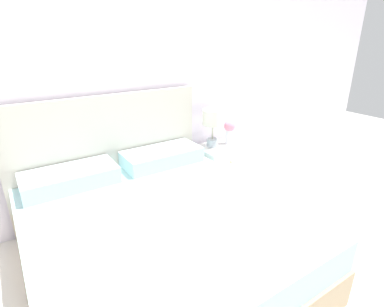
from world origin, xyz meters
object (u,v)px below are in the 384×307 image
(nightstand, at_px, (219,168))
(flower_vase, at_px, (229,130))
(bed, at_px, (154,232))
(table_lamp, at_px, (213,121))

(nightstand, xyz_separation_m, flower_vase, (0.15, 0.02, 0.42))
(bed, distance_m, table_lamp, 1.42)
(flower_vase, bearing_deg, bed, -151.52)
(bed, height_order, flower_vase, bed)
(bed, relative_size, flower_vase, 7.31)
(bed, height_order, table_lamp, bed)
(nightstand, relative_size, table_lamp, 1.28)
(nightstand, height_order, table_lamp, table_lamp)
(table_lamp, bearing_deg, flower_vase, -9.34)
(bed, bearing_deg, table_lamp, 34.13)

